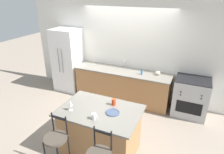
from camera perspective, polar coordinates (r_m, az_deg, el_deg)
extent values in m
plane|color=gray|center=(5.50, 1.34, -8.11)|extent=(18.00, 18.00, 0.00)
cube|color=silver|center=(5.56, 4.38, 7.51)|extent=(6.00, 0.07, 2.70)
cube|color=#A87547|center=(5.61, 2.92, -2.45)|extent=(2.61, 0.67, 0.86)
cube|color=gray|center=(5.42, 3.02, 1.77)|extent=(2.64, 0.71, 0.03)
cube|color=black|center=(5.42, 3.02, 1.88)|extent=(0.56, 0.36, 0.01)
cylinder|color=#ADAFB5|center=(5.57, 3.86, 3.76)|extent=(0.02, 0.02, 0.22)
cylinder|color=#ADAFB5|center=(5.48, 3.67, 4.55)|extent=(0.02, 0.12, 0.02)
cube|color=#A87547|center=(3.92, -3.38, -15.24)|extent=(1.34, 0.86, 0.89)
cube|color=gray|center=(3.64, -3.56, -9.59)|extent=(1.46, 0.98, 0.03)
cube|color=white|center=(6.18, -12.45, 4.70)|extent=(0.77, 0.68, 1.88)
cylinder|color=#939399|center=(5.92, -15.01, 4.56)|extent=(0.02, 0.02, 0.71)
cylinder|color=#939399|center=(5.85, -14.05, 4.42)|extent=(0.02, 0.02, 0.71)
cube|color=#ADAFB5|center=(5.28, 21.51, -5.41)|extent=(0.80, 0.66, 0.95)
cube|color=black|center=(5.05, 21.04, -8.27)|extent=(0.57, 0.01, 0.30)
cube|color=black|center=(5.08, 22.31, -0.65)|extent=(0.80, 0.66, 0.02)
cylinder|color=black|center=(4.86, 19.08, -4.07)|extent=(0.03, 0.02, 0.03)
cylinder|color=black|center=(4.87, 24.29, -4.93)|extent=(0.03, 0.02, 0.03)
cylinder|color=black|center=(4.90, 18.97, -4.85)|extent=(0.03, 0.02, 0.03)
cylinder|color=black|center=(4.90, 24.14, -5.71)|extent=(0.03, 0.02, 0.03)
cylinder|color=black|center=(3.81, -15.53, -19.17)|extent=(0.02, 0.02, 0.73)
cylinder|color=black|center=(3.68, -12.01, -20.63)|extent=(0.02, 0.02, 0.73)
cylinder|color=#4C4238|center=(3.41, -15.87, -16.52)|extent=(0.38, 0.38, 0.04)
cylinder|color=black|center=(3.45, -16.59, -12.09)|extent=(0.02, 0.02, 0.34)
cylinder|color=black|center=(3.31, -12.88, -13.43)|extent=(0.02, 0.02, 0.34)
cube|color=black|center=(3.31, -14.98, -11.24)|extent=(0.27, 0.02, 0.04)
cylinder|color=black|center=(3.06, -5.02, -16.39)|extent=(0.02, 0.02, 0.34)
cylinder|color=black|center=(2.96, -0.19, -17.82)|extent=(0.02, 0.02, 0.34)
cube|color=black|center=(2.94, -2.69, -15.51)|extent=(0.27, 0.02, 0.04)
cylinder|color=#425170|center=(3.55, 0.17, -10.11)|extent=(0.25, 0.25, 0.01)
torus|color=#425170|center=(3.54, 0.17, -10.03)|extent=(0.24, 0.24, 0.01)
cylinder|color=white|center=(3.69, -11.64, -9.24)|extent=(0.07, 0.07, 0.00)
cylinder|color=white|center=(3.67, -11.70, -8.63)|extent=(0.01, 0.01, 0.09)
cone|color=white|center=(3.62, -11.83, -7.33)|extent=(0.07, 0.07, 0.11)
cylinder|color=white|center=(3.39, -5.15, -11.15)|extent=(0.08, 0.08, 0.10)
torus|color=white|center=(3.37, -4.55, -11.29)|extent=(0.07, 0.01, 0.07)
cylinder|color=red|center=(3.74, 0.52, -7.15)|extent=(0.08, 0.08, 0.12)
ellipsoid|color=beige|center=(5.24, 12.93, 1.15)|extent=(0.13, 0.13, 0.10)
cylinder|color=brown|center=(5.22, 12.99, 1.77)|extent=(0.02, 0.02, 0.02)
cylinder|color=teal|center=(5.18, 8.49, 1.36)|extent=(0.05, 0.05, 0.12)
cylinder|color=black|center=(5.15, 8.54, 2.15)|extent=(0.02, 0.02, 0.03)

